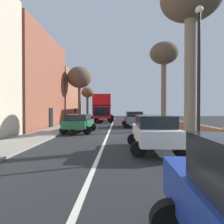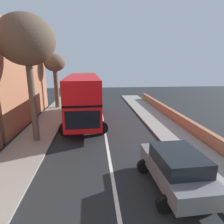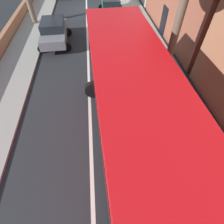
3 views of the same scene
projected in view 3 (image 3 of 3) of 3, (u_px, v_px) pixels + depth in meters
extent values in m
plane|color=black|center=(87.00, 11.00, 19.00)|extent=(84.00, 84.00, 0.00)
cube|color=silver|center=(87.00, 11.00, 19.00)|extent=(0.16, 54.00, 0.01)
cube|color=gray|center=(131.00, 8.00, 19.30)|extent=(2.60, 60.00, 0.12)
cube|color=gray|center=(40.00, 12.00, 18.61)|extent=(2.60, 60.00, 0.12)
cube|color=black|center=(164.00, 21.00, 14.73)|extent=(0.08, 1.10, 2.10)
cube|color=#9E6647|center=(24.00, 9.00, 18.21)|extent=(0.36, 54.00, 0.90)
cube|color=red|center=(131.00, 125.00, 6.89)|extent=(2.89, 10.42, 1.70)
cube|color=black|center=(133.00, 109.00, 6.19)|extent=(2.91, 10.32, 0.16)
cube|color=red|center=(135.00, 92.00, 5.56)|extent=(2.89, 10.42, 1.50)
cube|color=black|center=(112.00, 54.00, 10.18)|extent=(2.20, 0.14, 1.19)
cylinder|color=black|center=(94.00, 89.00, 9.85)|extent=(1.01, 0.34, 1.00)
cylinder|color=black|center=(138.00, 85.00, 10.09)|extent=(1.01, 0.34, 1.00)
cube|color=slate|center=(54.00, 34.00, 13.66)|extent=(1.97, 4.12, 0.66)
cube|color=black|center=(53.00, 25.00, 13.33)|extent=(1.75, 2.29, 0.58)
cylinder|color=black|center=(67.00, 47.00, 13.30)|extent=(0.65, 0.24, 0.64)
cylinder|color=black|center=(42.00, 49.00, 13.12)|extent=(0.65, 0.24, 0.64)
cylinder|color=black|center=(68.00, 32.00, 14.94)|extent=(0.65, 0.24, 0.64)
cylinder|color=black|center=(46.00, 34.00, 14.76)|extent=(0.65, 0.24, 0.64)
cube|color=#1E6038|center=(111.00, 7.00, 17.56)|extent=(1.96, 4.44, 0.56)
cube|color=black|center=(111.00, 1.00, 17.30)|extent=(1.75, 2.46, 0.51)
cylinder|color=black|center=(122.00, 17.00, 17.04)|extent=(0.65, 0.24, 0.64)
cylinder|color=black|center=(103.00, 18.00, 16.95)|extent=(0.65, 0.24, 0.64)
cylinder|color=black|center=(119.00, 7.00, 18.83)|extent=(0.65, 0.24, 0.64)
cylinder|color=black|center=(102.00, 8.00, 18.74)|extent=(0.65, 0.24, 0.64)
cylinder|color=brown|center=(175.00, 35.00, 8.95)|extent=(0.40, 0.40, 5.62)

